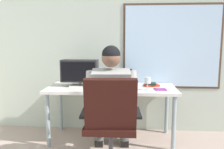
% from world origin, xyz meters
% --- Properties ---
extents(wall_rear, '(5.82, 0.08, 2.64)m').
position_xyz_m(wall_rear, '(0.03, 2.53, 1.32)').
color(wall_rear, '#B6C1B0').
rests_on(wall_rear, ground).
extents(desk, '(1.65, 0.68, 0.71)m').
position_xyz_m(desk, '(-0.03, 2.13, 0.64)').
color(desk, '#899BA0').
rests_on(desk, ground).
extents(office_chair, '(0.63, 0.62, 0.98)m').
position_xyz_m(office_chair, '(0.02, 1.32, 0.56)').
color(office_chair, black).
rests_on(office_chair, ground).
extents(person_seated, '(0.55, 0.83, 1.26)m').
position_xyz_m(person_seated, '(0.01, 1.59, 0.66)').
color(person_seated, '#545451').
rests_on(person_seated, ground).
extents(crt_monitor, '(0.48, 0.21, 0.35)m').
position_xyz_m(crt_monitor, '(-0.45, 2.14, 0.91)').
color(crt_monitor, beige).
rests_on(crt_monitor, desk).
extents(laptop, '(0.32, 0.32, 0.22)m').
position_xyz_m(laptop, '(0.08, 2.19, 0.77)').
color(laptop, black).
rests_on(laptop, desk).
extents(wine_glass, '(0.08, 0.08, 0.16)m').
position_xyz_m(wine_glass, '(0.42, 1.95, 0.82)').
color(wine_glass, silver).
rests_on(wine_glass, desk).
extents(book_stack, '(0.21, 0.16, 0.04)m').
position_xyz_m(book_stack, '(0.49, 2.21, 0.73)').
color(book_stack, red).
rests_on(book_stack, desk).
extents(cd_case, '(0.15, 0.14, 0.01)m').
position_xyz_m(cd_case, '(0.58, 1.99, 0.72)').
color(cd_case, '#88197A').
rests_on(cd_case, desk).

